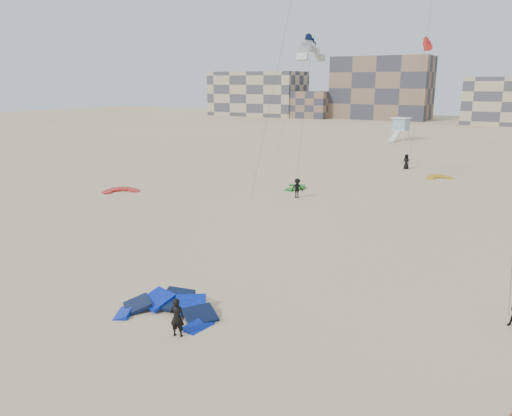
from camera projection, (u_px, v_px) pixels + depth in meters
The scene contains 15 objects.
ground at pixel (203, 324), 22.61m from camera, with size 320.00×320.00×0.00m, color beige.
kite_ground_blue at pixel (165, 316), 23.40m from camera, with size 4.96×5.03×1.41m, color #0B28C7, non-canonical shape.
kite_ground_red at pixel (121, 192), 50.01m from camera, with size 3.19×3.38×0.51m, color red, non-canonical shape.
kite_ground_green at pixel (294, 188), 51.64m from camera, with size 2.96×3.13×0.54m, color #157912, non-canonical shape.
kite_ground_yellow at pixel (440, 178), 56.89m from camera, with size 2.81×2.93×0.57m, color orange, non-canonical shape.
kitesurfer_main at pixel (177, 317), 21.34m from camera, with size 0.64×0.42×1.75m, color black.
kitesurfer_c at pixel (297, 188), 47.13m from camera, with size 1.20×0.69×1.86m, color black.
kitesurfer_e at pixel (406, 162), 62.88m from camera, with size 0.92×0.60×1.88m, color black.
kite_fly_grey at pixel (310, 53), 53.92m from camera, with size 4.76×9.90×14.26m.
kite_fly_navy at pixel (310, 41), 72.44m from camera, with size 3.49×9.46×16.60m.
kite_fly_red at pixel (427, 45), 72.60m from camera, with size 4.68×7.17×16.29m.
lifeguard_tower_far at pixel (401, 129), 93.89m from camera, with size 3.48×6.07×4.24m.
condo_west_a at pixel (258, 94), 164.02m from camera, with size 30.00×15.00×14.00m, color tan.
condo_west_b at pixel (382, 88), 147.84m from camera, with size 28.00×14.00×18.00m, color #7F624D.
condo_fill_left at pixel (311, 105), 153.53m from camera, with size 12.00×10.00×8.00m, color #7F624D.
Camera 1 is at (12.24, -16.78, 10.64)m, focal length 35.00 mm.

